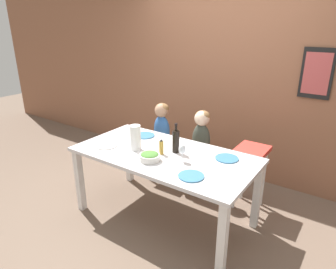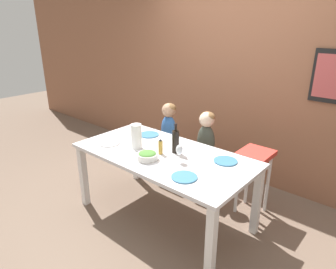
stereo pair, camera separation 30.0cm
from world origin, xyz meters
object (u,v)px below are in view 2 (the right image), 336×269
chair_far_center (205,163)px  dinner_plate_front_right (184,177)px  salad_bowl_large (147,156)px  dinner_plate_back_left (149,135)px  dinner_plate_back_right (226,161)px  person_child_center (206,132)px  wine_glass_near (179,150)px  wine_bottle (176,141)px  dinner_plate_front_left (109,143)px  chair_right_highchair (255,166)px  paper_towel_roll (136,136)px  person_child_left (169,122)px  chair_far_left (169,151)px

chair_far_center → dinner_plate_front_right: dinner_plate_front_right is taller
salad_bowl_large → dinner_plate_front_right: salad_bowl_large is taller
chair_far_center → dinner_plate_back_left: bearing=-138.4°
dinner_plate_back_left → dinner_plate_back_right: same height
person_child_center → wine_glass_near: person_child_center is taller
wine_bottle → dinner_plate_front_right: wine_bottle is taller
wine_glass_near → dinner_plate_front_left: (-0.86, -0.15, -0.11)m
chair_far_center → chair_right_highchair: chair_right_highchair is taller
paper_towel_roll → dinner_plate_front_left: size_ratio=1.16×
wine_bottle → paper_towel_roll: bearing=-154.5°
person_child_center → dinner_plate_back_right: 0.72m
person_child_left → paper_towel_roll: person_child_left is taller
paper_towel_roll → dinner_plate_front_right: paper_towel_roll is taller
dinner_plate_back_right → dinner_plate_front_right: same height
wine_bottle → paper_towel_roll: (-0.38, -0.18, 0.01)m
paper_towel_roll → dinner_plate_back_right: bearing=20.4°
person_child_left → dinner_plate_back_right: person_child_left is taller
wine_glass_near → dinner_plate_back_left: (-0.71, 0.32, -0.11)m
chair_far_left → paper_towel_roll: (0.25, -0.80, 0.50)m
dinner_plate_front_right → wine_glass_near: bearing=137.0°
wine_bottle → wine_glass_near: (0.17, -0.15, -0.00)m
person_child_center → paper_towel_roll: (-0.33, -0.80, 0.10)m
chair_far_left → chair_right_highchair: chair_right_highchair is taller
wine_bottle → chair_far_center: bearing=94.2°
person_child_center → dinner_plate_back_left: size_ratio=2.54×
salad_bowl_large → person_child_left: bearing=119.7°
person_child_left → chair_far_left: bearing=-90.0°
salad_bowl_large → person_child_center: bearing=86.9°
chair_far_left → dinner_plate_front_right: size_ratio=2.09×
chair_far_center → paper_towel_roll: bearing=-112.5°
wine_bottle → dinner_plate_front_right: (0.39, -0.36, -0.12)m
person_child_left → chair_right_highchair: bearing=-0.1°
wine_glass_near → dinner_plate_back_left: size_ratio=0.77×
dinner_plate_back_left → salad_bowl_large: bearing=-47.2°
person_child_center → dinner_plate_back_left: (-0.50, -0.44, -0.02)m
chair_right_highchair → dinner_plate_front_right: (-0.19, -0.98, 0.20)m
chair_far_left → person_child_center: bearing=0.2°
person_child_left → dinner_plate_back_right: bearing=-23.1°
person_child_left → wine_glass_near: person_child_left is taller
person_child_center → dinner_plate_front_left: 1.12m
chair_right_highchair → dinner_plate_back_left: (-1.13, -0.44, 0.20)m
paper_towel_roll → dinner_plate_back_right: size_ratio=1.16×
person_child_left → dinner_plate_front_right: size_ratio=2.54×
salad_bowl_large → dinner_plate_back_right: (0.59, 0.45, -0.04)m
dinner_plate_back_right → dinner_plate_front_right: size_ratio=1.00×
chair_right_highchair → dinner_plate_back_right: dinner_plate_back_right is taller
chair_right_highchair → person_child_center: 0.67m
chair_far_left → chair_far_center: bearing=0.0°
dinner_plate_back_left → person_child_center: bearing=41.7°
wine_glass_near → chair_far_left: bearing=135.9°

